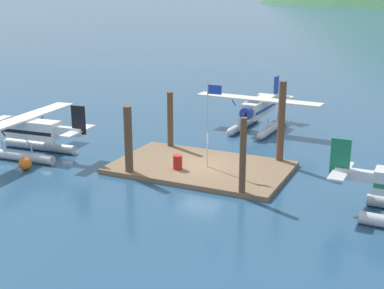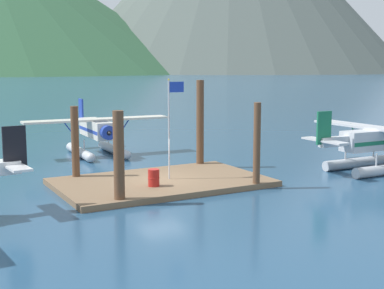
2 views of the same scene
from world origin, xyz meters
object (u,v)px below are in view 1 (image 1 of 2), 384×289
seaplane_white_port_aft (27,133)px  flagpole (210,114)px  seaplane_cream_bow_centre (259,111)px  fuel_drum (178,162)px  mooring_buoy (25,164)px

seaplane_white_port_aft → flagpole: bearing=10.0°
flagpole → seaplane_cream_bow_centre: size_ratio=0.52×
fuel_drum → seaplane_white_port_aft: size_ratio=0.08×
flagpole → seaplane_cream_bow_centre: bearing=92.1°
fuel_drum → seaplane_cream_bow_centre: (1.21, 12.34, 0.84)m
flagpole → seaplane_cream_bow_centre: flagpole is taller
seaplane_cream_bow_centre → seaplane_white_port_aft: bearing=-132.6°
flagpole → seaplane_cream_bow_centre: 11.34m
seaplane_cream_bow_centre → seaplane_white_port_aft: size_ratio=1.00×
fuel_drum → mooring_buoy: 9.80m
fuel_drum → mooring_buoy: bearing=-159.0°
seaplane_cream_bow_centre → flagpole: bearing=-87.9°
flagpole → mooring_buoy: 12.21m
fuel_drum → seaplane_white_port_aft: seaplane_white_port_aft is taller
fuel_drum → mooring_buoy: (-9.14, -3.51, -0.33)m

